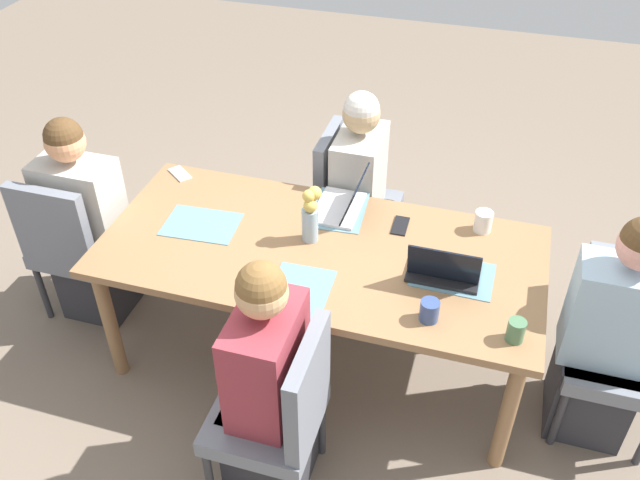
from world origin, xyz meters
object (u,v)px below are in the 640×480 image
person_head_right_left_far (89,231)px  coffee_mug_centre_left (483,221)px  coffee_mug_near_left (429,311)px  flower_vase (311,214)px  coffee_mug_near_right (516,331)px  person_near_left_mid (358,201)px  person_far_right_near (269,390)px  laptop_near_left_mid (344,204)px  phone_black (400,226)px  chair_far_right_near (281,410)px  chair_head_right_left_far (72,241)px  dining_table (320,260)px  person_head_left_left_near (606,342)px  laptop_head_left_left_near (444,270)px  chair_near_left_mid (348,197)px  phone_silver (180,174)px  chair_head_left_left_near (618,338)px

person_head_right_left_far → coffee_mug_centre_left: 2.06m
person_head_right_left_far → coffee_mug_near_left: (-1.87, 0.35, 0.25)m
flower_vase → coffee_mug_near_right: flower_vase is taller
person_near_left_mid → person_far_right_near: same height
flower_vase → laptop_near_left_mid: bearing=-108.7°
phone_black → coffee_mug_near_right: bearing=42.7°
chair_far_right_near → coffee_mug_near_right: 0.99m
chair_head_right_left_far → coffee_mug_centre_left: chair_head_right_left_far is taller
person_far_right_near → coffee_mug_centre_left: size_ratio=11.33×
chair_far_right_near → phone_black: chair_far_right_near is taller
flower_vase → laptop_near_left_mid: size_ratio=0.89×
dining_table → flower_vase: (0.06, -0.06, 0.22)m
person_head_left_left_near → person_far_right_near: bearing=26.8°
coffee_mug_near_left → coffee_mug_near_right: bearing=177.4°
laptop_head_left_left_near → phone_black: (0.26, -0.32, -0.04)m
coffee_mug_near_left → chair_head_right_left_far: bearing=-8.0°
chair_near_left_mid → phone_silver: (0.85, 0.38, 0.23)m
chair_far_right_near → laptop_head_left_left_near: laptop_head_left_left_near is taller
coffee_mug_near_left → chair_head_left_left_near: bearing=-156.3°
chair_head_left_left_near → chair_far_right_near: bearing=31.5°
person_near_left_mid → coffee_mug_centre_left: bearing=153.4°
coffee_mug_near_right → phone_black: bearing=-46.3°
person_far_right_near → laptop_head_left_left_near: person_far_right_near is taller
person_near_left_mid → person_head_right_left_far: size_ratio=1.00×
person_far_right_near → coffee_mug_near_right: (-0.92, -0.37, 0.25)m
person_head_left_left_near → laptop_near_left_mid: 1.37m
laptop_near_left_mid → coffee_mug_near_right: laptop_near_left_mid is taller
person_head_left_left_near → chair_near_left_mid: 1.61m
person_far_right_near → laptop_head_left_left_near: bearing=-131.5°
chair_head_right_left_far → flower_vase: 1.36m
chair_near_left_mid → person_far_right_near: person_far_right_near is taller
flower_vase → laptop_near_left_mid: (-0.09, -0.27, -0.10)m
person_near_left_mid → coffee_mug_near_right: size_ratio=11.96×
dining_table → chair_near_left_mid: (0.06, -0.77, -0.16)m
phone_black → chair_head_right_left_far: bearing=-80.1°
chair_head_right_left_far → coffee_mug_near_right: (-2.27, 0.29, 0.28)m
chair_far_right_near → phone_silver: (0.98, -1.17, 0.23)m
flower_vase → person_far_right_near: bearing=94.0°
person_near_left_mid → person_head_left_left_near: bearing=150.5°
flower_vase → coffee_mug_near_left: 0.74m
person_head_right_left_far → person_far_right_near: bearing=150.3°
chair_near_left_mid → coffee_mug_near_left: size_ratio=9.39×
coffee_mug_near_right → dining_table: bearing=-20.2°
laptop_head_left_left_near → coffee_mug_near_right: (-0.33, 0.30, 0.01)m
person_near_left_mid → coffee_mug_centre_left: size_ratio=11.33×
chair_head_left_left_near → person_head_left_left_near: (0.06, 0.07, 0.03)m
flower_vase → phone_black: bearing=-150.6°
chair_head_right_left_far → person_head_right_left_far: (-0.06, -0.07, 0.03)m
coffee_mug_near_left → chair_far_right_near: bearing=41.9°
person_head_right_left_far → coffee_mug_near_left: 1.91m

